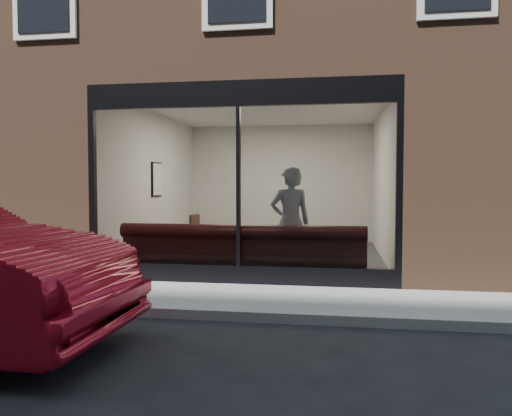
% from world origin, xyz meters
% --- Properties ---
extents(ground, '(120.00, 120.00, 0.00)m').
position_xyz_m(ground, '(0.00, 0.00, 0.00)').
color(ground, black).
rests_on(ground, ground).
extents(sidewalk_near, '(40.00, 2.00, 0.01)m').
position_xyz_m(sidewalk_near, '(0.00, 1.00, 0.01)').
color(sidewalk_near, gray).
rests_on(sidewalk_near, ground).
extents(kerb_near, '(40.00, 0.10, 0.12)m').
position_xyz_m(kerb_near, '(0.00, -0.05, 0.06)').
color(kerb_near, gray).
rests_on(kerb_near, ground).
extents(host_building_pier_left, '(2.50, 12.00, 3.20)m').
position_xyz_m(host_building_pier_left, '(-3.75, 8.00, 1.60)').
color(host_building_pier_left, brown).
rests_on(host_building_pier_left, ground).
extents(host_building_pier_right, '(2.50, 12.00, 3.20)m').
position_xyz_m(host_building_pier_right, '(3.75, 8.00, 1.60)').
color(host_building_pier_right, brown).
rests_on(host_building_pier_right, ground).
extents(host_building_backfill, '(5.00, 6.00, 3.20)m').
position_xyz_m(host_building_backfill, '(0.00, 11.00, 1.60)').
color(host_building_backfill, brown).
rests_on(host_building_backfill, ground).
extents(cafe_floor, '(6.00, 6.00, 0.00)m').
position_xyz_m(cafe_floor, '(0.00, 5.00, 0.02)').
color(cafe_floor, '#2D2D30').
rests_on(cafe_floor, ground).
extents(cafe_ceiling, '(6.00, 6.00, 0.00)m').
position_xyz_m(cafe_ceiling, '(0.00, 5.00, 3.19)').
color(cafe_ceiling, white).
rests_on(cafe_ceiling, host_building_upper).
extents(cafe_wall_back, '(5.00, 0.00, 5.00)m').
position_xyz_m(cafe_wall_back, '(0.00, 7.99, 1.60)').
color(cafe_wall_back, silver).
rests_on(cafe_wall_back, ground).
extents(cafe_wall_left, '(0.00, 6.00, 6.00)m').
position_xyz_m(cafe_wall_left, '(-2.49, 5.00, 1.60)').
color(cafe_wall_left, silver).
rests_on(cafe_wall_left, ground).
extents(cafe_wall_right, '(0.00, 6.00, 6.00)m').
position_xyz_m(cafe_wall_right, '(2.49, 5.00, 1.60)').
color(cafe_wall_right, silver).
rests_on(cafe_wall_right, ground).
extents(storefront_kick, '(5.00, 0.10, 0.30)m').
position_xyz_m(storefront_kick, '(0.00, 2.05, 0.15)').
color(storefront_kick, black).
rests_on(storefront_kick, ground).
extents(storefront_header, '(5.00, 0.10, 0.40)m').
position_xyz_m(storefront_header, '(0.00, 2.05, 3.00)').
color(storefront_header, black).
rests_on(storefront_header, host_building_upper).
extents(storefront_mullion, '(0.06, 0.10, 2.50)m').
position_xyz_m(storefront_mullion, '(0.00, 2.05, 1.55)').
color(storefront_mullion, black).
rests_on(storefront_mullion, storefront_kick).
extents(storefront_glass, '(4.80, 0.00, 4.80)m').
position_xyz_m(storefront_glass, '(0.00, 2.02, 1.55)').
color(storefront_glass, white).
rests_on(storefront_glass, storefront_kick).
extents(banquette, '(4.00, 0.55, 0.45)m').
position_xyz_m(banquette, '(0.00, 2.45, 0.23)').
color(banquette, black).
rests_on(banquette, cafe_floor).
extents(person, '(0.79, 0.63, 1.88)m').
position_xyz_m(person, '(0.75, 2.77, 0.94)').
color(person, '#9EB8D2').
rests_on(person, cafe_floor).
extents(cafe_table_left, '(0.70, 0.70, 0.04)m').
position_xyz_m(cafe_table_left, '(-1.02, 3.62, 0.74)').
color(cafe_table_left, black).
rests_on(cafe_table_left, cafe_floor).
extents(cafe_table_right, '(0.68, 0.68, 0.04)m').
position_xyz_m(cafe_table_right, '(1.72, 3.43, 0.74)').
color(cafe_table_right, black).
rests_on(cafe_table_right, cafe_floor).
extents(cafe_chair_left, '(0.45, 0.45, 0.04)m').
position_xyz_m(cafe_chair_left, '(-1.59, 4.47, 0.24)').
color(cafe_chair_left, black).
rests_on(cafe_chair_left, cafe_floor).
extents(cafe_chair_right, '(0.58, 0.58, 0.04)m').
position_xyz_m(cafe_chair_right, '(0.52, 3.60, 0.24)').
color(cafe_chair_right, black).
rests_on(cafe_chair_right, cafe_floor).
extents(wall_poster, '(0.02, 0.53, 0.71)m').
position_xyz_m(wall_poster, '(-2.45, 5.07, 1.69)').
color(wall_poster, white).
rests_on(wall_poster, cafe_wall_left).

